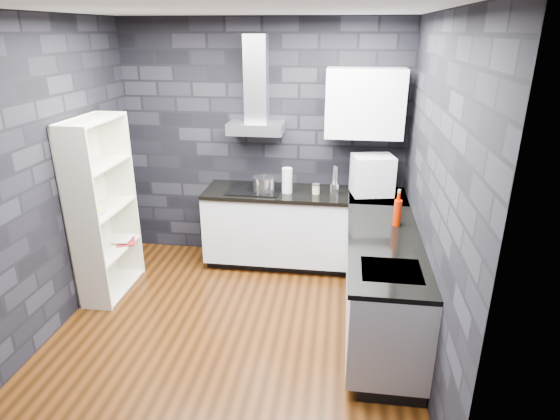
% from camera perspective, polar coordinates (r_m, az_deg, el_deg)
% --- Properties ---
extents(ground, '(3.20, 3.20, 0.00)m').
position_cam_1_polar(ground, '(4.46, -5.41, -13.96)').
color(ground, '#3E1E09').
extents(ceiling, '(3.20, 3.20, 0.00)m').
position_cam_1_polar(ceiling, '(3.66, -6.97, 23.22)').
color(ceiling, white).
extents(wall_back, '(3.20, 0.05, 2.70)m').
position_cam_1_polar(wall_back, '(5.38, -2.00, 8.14)').
color(wall_back, black).
rests_on(wall_back, ground).
extents(wall_front, '(3.20, 0.05, 2.70)m').
position_cam_1_polar(wall_front, '(2.44, -15.20, -9.32)').
color(wall_front, black).
rests_on(wall_front, ground).
extents(wall_left, '(0.05, 3.20, 2.70)m').
position_cam_1_polar(wall_left, '(4.52, -26.59, 3.35)').
color(wall_left, black).
rests_on(wall_left, ground).
extents(wall_right, '(0.05, 3.20, 2.70)m').
position_cam_1_polar(wall_right, '(3.81, 18.37, 1.56)').
color(wall_right, black).
rests_on(wall_right, ground).
extents(toekick_back, '(2.18, 0.50, 0.10)m').
position_cam_1_polar(toekick_back, '(5.50, 2.83, -6.02)').
color(toekick_back, black).
rests_on(toekick_back, ground).
extents(toekick_right, '(0.50, 1.78, 0.10)m').
position_cam_1_polar(toekick_right, '(4.44, 12.48, -13.80)').
color(toekick_right, black).
rests_on(toekick_right, ground).
extents(counter_back_cab, '(2.20, 0.60, 0.76)m').
position_cam_1_polar(counter_back_cab, '(5.29, 2.88, -2.06)').
color(counter_back_cab, silver).
rests_on(counter_back_cab, ground).
extents(counter_right_cab, '(0.60, 1.80, 0.76)m').
position_cam_1_polar(counter_right_cab, '(4.21, 12.39, -8.97)').
color(counter_right_cab, silver).
rests_on(counter_right_cab, ground).
extents(counter_back_top, '(2.20, 0.62, 0.04)m').
position_cam_1_polar(counter_back_top, '(5.13, 2.95, 2.01)').
color(counter_back_top, black).
rests_on(counter_back_top, counter_back_cab).
extents(counter_right_top, '(0.62, 1.80, 0.04)m').
position_cam_1_polar(counter_right_top, '(4.03, 12.69, -4.03)').
color(counter_right_top, black).
rests_on(counter_right_top, counter_right_cab).
extents(counter_corner_top, '(0.62, 0.62, 0.04)m').
position_cam_1_polar(counter_corner_top, '(5.14, 11.87, 1.60)').
color(counter_corner_top, black).
rests_on(counter_corner_top, counter_right_cab).
extents(hood_body, '(0.60, 0.34, 0.12)m').
position_cam_1_polar(hood_body, '(5.16, -2.95, 9.94)').
color(hood_body, '#B8B8BD').
rests_on(hood_body, wall_back).
extents(hood_chimney, '(0.24, 0.20, 0.90)m').
position_cam_1_polar(hood_chimney, '(5.16, -2.91, 15.66)').
color(hood_chimney, '#B8B8BD').
rests_on(hood_chimney, hood_body).
extents(upper_cabinet, '(0.80, 0.35, 0.70)m').
position_cam_1_polar(upper_cabinet, '(5.02, 10.30, 12.69)').
color(upper_cabinet, silver).
rests_on(upper_cabinet, wall_back).
extents(cooktop, '(0.58, 0.50, 0.01)m').
position_cam_1_polar(cooktop, '(5.21, -3.08, 2.58)').
color(cooktop, black).
rests_on(cooktop, counter_back_top).
extents(sink_rim, '(0.44, 0.40, 0.01)m').
position_cam_1_polar(sink_rim, '(3.58, 13.43, -7.20)').
color(sink_rim, '#B8B8BD').
rests_on(sink_rim, counter_right_top).
extents(pot, '(0.25, 0.25, 0.14)m').
position_cam_1_polar(pot, '(5.11, -1.96, 3.14)').
color(pot, '#BABABF').
rests_on(pot, cooktop).
extents(glass_vase, '(0.14, 0.14, 0.27)m').
position_cam_1_polar(glass_vase, '(5.06, 0.88, 3.62)').
color(glass_vase, silver).
rests_on(glass_vase, counter_back_top).
extents(storage_jar, '(0.09, 0.09, 0.10)m').
position_cam_1_polar(storage_jar, '(5.06, 4.40, 2.51)').
color(storage_jar, tan).
rests_on(storage_jar, counter_back_top).
extents(utensil_crock, '(0.11, 0.11, 0.12)m').
position_cam_1_polar(utensil_crock, '(5.05, 6.63, 2.53)').
color(utensil_crock, '#BABABF').
rests_on(utensil_crock, counter_back_top).
extents(appliance_garage, '(0.47, 0.40, 0.42)m').
position_cam_1_polar(appliance_garage, '(5.04, 11.18, 4.20)').
color(appliance_garage, silver).
rests_on(appliance_garage, counter_back_top).
extents(red_bottle, '(0.09, 0.09, 0.24)m').
position_cam_1_polar(red_bottle, '(4.33, 14.11, -0.34)').
color(red_bottle, '#931901').
rests_on(red_bottle, counter_right_top).
extents(bookshelf, '(0.48, 0.85, 1.80)m').
position_cam_1_polar(bookshelf, '(4.93, -20.76, 0.06)').
color(bookshelf, beige).
rests_on(bookshelf, ground).
extents(fruit_bowl, '(0.26, 0.26, 0.05)m').
position_cam_1_polar(fruit_bowl, '(4.81, -21.59, -0.13)').
color(fruit_bowl, white).
rests_on(fruit_bowl, bookshelf).
extents(book_red, '(0.18, 0.10, 0.25)m').
position_cam_1_polar(book_red, '(5.18, -19.42, -2.71)').
color(book_red, maroon).
rests_on(book_red, bookshelf).
extents(book_second, '(0.17, 0.03, 0.23)m').
position_cam_1_polar(book_second, '(5.22, -19.50, -2.26)').
color(book_second, '#B2B2B2').
rests_on(book_second, bookshelf).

